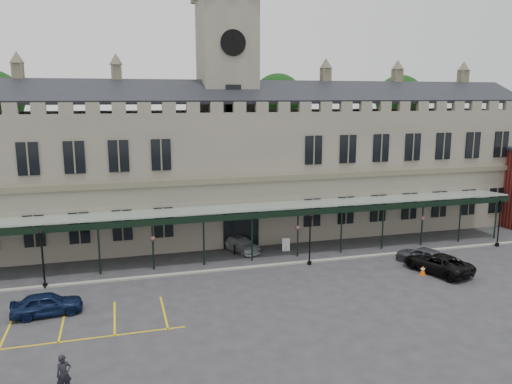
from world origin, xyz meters
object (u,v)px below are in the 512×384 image
object	(u,v)px
traffic_cone	(423,270)
car_right_a	(423,256)
clock_tower	(227,99)
car_taxi	(241,244)
person_a	(64,374)
lamp_post_mid	(310,234)
car_van	(438,263)
lamp_post_right	(500,218)
lamp_post_left	(42,253)
station_building	(228,169)
sign_board	(286,245)
car_left_a	(47,304)

from	to	relation	value
traffic_cone	car_right_a	size ratio (longest dim) A/B	0.17
clock_tower	car_right_a	bearing A→B (deg)	-46.00
clock_tower	car_taxi	distance (m)	13.85
traffic_cone	person_a	xyz separation A→B (m)	(-24.81, -9.01, 0.58)
lamp_post_mid	car_van	distance (m)	10.01
lamp_post_right	lamp_post_mid	bearing A→B (deg)	-179.80
lamp_post_left	station_building	bearing A→B (deg)	33.62
car_van	car_right_a	xyz separation A→B (m)	(0.00, 1.95, -0.02)
lamp_post_right	sign_board	size ratio (longest dim) A/B	3.92
car_left_a	car_van	xyz separation A→B (m)	(28.00, 0.01, 0.03)
clock_tower	lamp_post_right	xyz separation A→B (m)	(22.46, -10.96, -10.45)
lamp_post_left	lamp_post_right	world-z (taller)	lamp_post_right
car_right_a	lamp_post_mid	bearing A→B (deg)	-41.16
car_taxi	lamp_post_right	bearing A→B (deg)	-35.33
traffic_cone	person_a	size ratio (longest dim) A/B	0.39
lamp_post_right	car_taxi	size ratio (longest dim) A/B	1.04
sign_board	car_left_a	size ratio (longest dim) A/B	0.27
clock_tower	car_right_a	distance (m)	22.44
car_left_a	car_van	world-z (taller)	car_van
person_a	car_van	bearing A→B (deg)	-1.79
car_van	station_building	bearing A→B (deg)	-67.40
clock_tower	traffic_cone	world-z (taller)	clock_tower
station_building	car_right_a	distance (m)	19.51
lamp_post_left	car_van	distance (m)	29.19
clock_tower	car_taxi	world-z (taller)	clock_tower
car_taxi	traffic_cone	bearing A→B (deg)	-61.93
lamp_post_right	person_a	world-z (taller)	lamp_post_right
sign_board	clock_tower	bearing A→B (deg)	125.97
lamp_post_left	car_right_a	xyz separation A→B (m)	(28.73, -2.92, -1.84)
station_building	traffic_cone	world-z (taller)	station_building
traffic_cone	sign_board	size ratio (longest dim) A/B	0.63
sign_board	car_left_a	distance (m)	20.34
station_building	lamp_post_right	size ratio (longest dim) A/B	13.34
station_building	car_left_a	size ratio (longest dim) A/B	14.23
car_left_a	sign_board	bearing A→B (deg)	-71.93
clock_tower	traffic_cone	bearing A→B (deg)	-53.32
lamp_post_right	car_right_a	distance (m)	9.97
traffic_cone	car_taxi	size ratio (longest dim) A/B	0.17
sign_board	person_a	distance (m)	24.23
lamp_post_mid	traffic_cone	world-z (taller)	lamp_post_mid
car_right_a	station_building	bearing A→B (deg)	-71.54
lamp_post_left	car_left_a	bearing A→B (deg)	-81.55
lamp_post_right	car_van	xyz separation A→B (m)	(-9.46, -4.45, -1.92)
clock_tower	person_a	distance (m)	30.46
station_building	car_taxi	world-z (taller)	station_building
station_building	sign_board	distance (m)	9.84
car_right_a	car_van	bearing A→B (deg)	64.28
sign_board	car_right_a	size ratio (longest dim) A/B	0.27
traffic_cone	car_taxi	xyz separation A→B (m)	(-11.87, 9.59, 0.27)
car_taxi	lamp_post_left	bearing A→B (deg)	173.39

